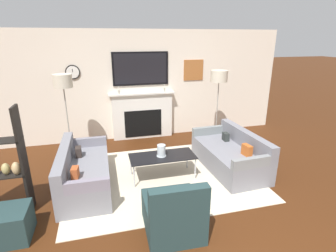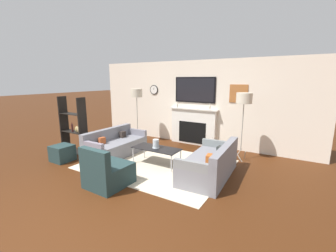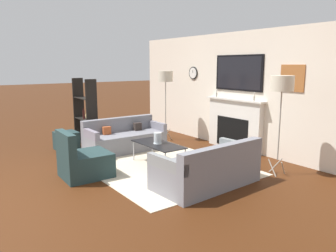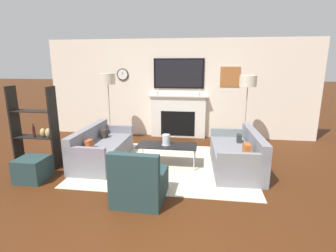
# 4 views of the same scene
# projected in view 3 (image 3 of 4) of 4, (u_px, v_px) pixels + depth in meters

# --- Properties ---
(ground_plane) EXTENTS (60.00, 60.00, 0.00)m
(ground_plane) POSITION_uv_depth(u_px,v_px,m) (17.00, 196.00, 4.98)
(ground_plane) COLOR #42200C
(fireplace_wall) EXTENTS (7.48, 0.28, 2.70)m
(fireplace_wall) POSITION_uv_depth(u_px,v_px,m) (238.00, 97.00, 7.57)
(fireplace_wall) COLOR silver
(fireplace_wall) RESTS_ON ground_plane
(area_rug) EXTENTS (3.43, 2.64, 0.01)m
(area_rug) POSITION_uv_depth(u_px,v_px,m) (159.00, 165.00, 6.50)
(area_rug) COLOR beige
(area_rug) RESTS_ON ground_plane
(couch_left) EXTENTS (0.80, 1.81, 0.73)m
(couch_left) POSITION_uv_depth(u_px,v_px,m) (124.00, 139.00, 7.57)
(couch_left) COLOR slate
(couch_left) RESTS_ON ground_plane
(couch_right) EXTENTS (0.95, 1.80, 0.75)m
(couch_right) POSITION_uv_depth(u_px,v_px,m) (208.00, 170.00, 5.33)
(couch_right) COLOR slate
(couch_right) RESTS_ON ground_plane
(armchair) EXTENTS (0.76, 0.84, 0.85)m
(armchair) POSITION_uv_depth(u_px,v_px,m) (83.00, 162.00, 5.75)
(armchair) COLOR #213738
(armchair) RESTS_ON ground_plane
(coffee_table) EXTENTS (1.20, 0.54, 0.44)m
(coffee_table) POSITION_uv_depth(u_px,v_px,m) (158.00, 145.00, 6.41)
(coffee_table) COLOR black
(coffee_table) RESTS_ON ground_plane
(hurricane_candle) EXTENTS (0.18, 0.18, 0.22)m
(hurricane_candle) POSITION_uv_depth(u_px,v_px,m) (158.00, 139.00, 6.40)
(hurricane_candle) COLOR silver
(hurricane_candle) RESTS_ON coffee_table
(floor_lamp_left) EXTENTS (0.38, 0.38, 1.81)m
(floor_lamp_left) POSITION_uv_depth(u_px,v_px,m) (166.00, 77.00, 8.38)
(floor_lamp_left) COLOR #9E998E
(floor_lamp_left) RESTS_ON ground_plane
(floor_lamp_right) EXTENTS (0.40, 0.40, 1.78)m
(floor_lamp_right) POSITION_uv_depth(u_px,v_px,m) (282.00, 85.00, 5.65)
(floor_lamp_right) COLOR #9E998E
(floor_lamp_right) RESTS_ON ground_plane
(shelf_unit) EXTENTS (0.88, 0.28, 1.63)m
(shelf_unit) POSITION_uv_depth(u_px,v_px,m) (85.00, 114.00, 8.12)
(shelf_unit) COLOR black
(shelf_unit) RESTS_ON ground_plane
(ottoman) EXTENTS (0.49, 0.49, 0.42)m
(ottoman) POSITION_uv_depth(u_px,v_px,m) (66.00, 141.00, 7.65)
(ottoman) COLOR #213738
(ottoman) RESTS_ON ground_plane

